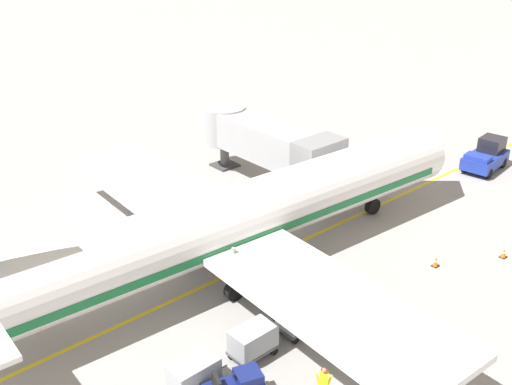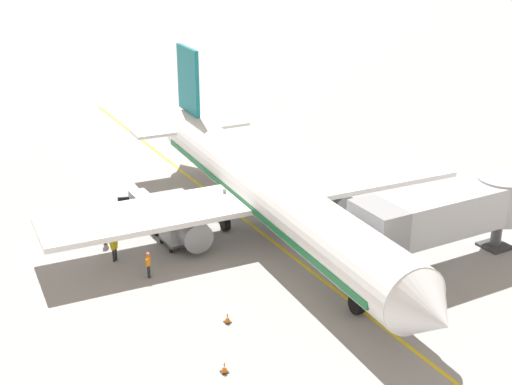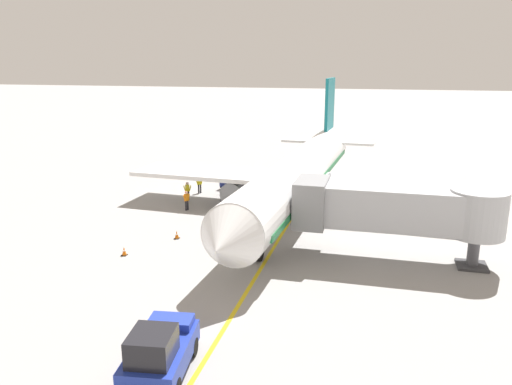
{
  "view_description": "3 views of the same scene",
  "coord_description": "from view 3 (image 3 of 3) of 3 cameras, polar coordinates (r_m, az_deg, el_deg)",
  "views": [
    {
      "loc": [
        22.92,
        -19.14,
        18.76
      ],
      "look_at": [
        -2.81,
        3.4,
        2.74
      ],
      "focal_mm": 42.84,
      "sensor_mm": 36.0,
      "label": 1
    },
    {
      "loc": [
        20.88,
        36.87,
        20.2
      ],
      "look_at": [
        0.43,
        -0.7,
        3.11
      ],
      "focal_mm": 47.7,
      "sensor_mm": 36.0,
      "label": 2
    },
    {
      "loc": [
        -6.77,
        40.05,
        12.35
      ],
      "look_at": [
        2.22,
        4.64,
        2.79
      ],
      "focal_mm": 35.24,
      "sensor_mm": 36.0,
      "label": 3
    }
  ],
  "objects": [
    {
      "name": "ground_crew_wing_walker",
      "position": [
        46.34,
        -7.79,
        0.29
      ],
      "size": [
        0.7,
        0.37,
        1.69
      ],
      "color": "#232328",
      "rests_on": "ground"
    },
    {
      "name": "baggage_cart_third_in_train",
      "position": [
        50.99,
        -0.81,
        1.74
      ],
      "size": [
        1.33,
        2.91,
        1.58
      ],
      "color": "#4C4C51",
      "rests_on": "ground"
    },
    {
      "name": "pushback_tractor",
      "position": [
        21.43,
        -10.9,
        -17.28
      ],
      "size": [
        2.75,
        4.65,
        2.4
      ],
      "color": "#1E339E",
      "rests_on": "ground"
    },
    {
      "name": "ground_plane",
      "position": [
        42.45,
        4.46,
        -2.29
      ],
      "size": [
        400.0,
        400.0,
        0.0
      ],
      "primitive_type": "plane",
      "color": "gray"
    },
    {
      "name": "baggage_cart_front",
      "position": [
        45.14,
        -2.89,
        0.02
      ],
      "size": [
        1.33,
        2.91,
        1.58
      ],
      "color": "#4C4C51",
      "rests_on": "ground"
    },
    {
      "name": "baggage_cart_second_in_train",
      "position": [
        47.85,
        -1.79,
        0.87
      ],
      "size": [
        1.33,
        2.91,
        1.58
      ],
      "color": "#4C4C51",
      "rests_on": "ground"
    },
    {
      "name": "jet_bridge",
      "position": [
        32.63,
        15.56,
        -1.71
      ],
      "size": [
        12.77,
        3.5,
        4.98
      ],
      "color": "#A8AAAF",
      "rests_on": "ground"
    },
    {
      "name": "baggage_tug_lead",
      "position": [
        50.64,
        -2.85,
        1.36
      ],
      "size": [
        1.94,
        2.75,
        1.62
      ],
      "color": "navy",
      "rests_on": "ground"
    },
    {
      "name": "gate_lead_in_line",
      "position": [
        42.45,
        4.46,
        -2.29
      ],
      "size": [
        0.24,
        80.0,
        0.01
      ],
      "primitive_type": "cube",
      "color": "gold",
      "rests_on": "ground"
    },
    {
      "name": "parked_airliner",
      "position": [
        42.08,
        4.9,
        2.04
      ],
      "size": [
        30.24,
        37.33,
        10.63
      ],
      "color": "white",
      "rests_on": "ground"
    },
    {
      "name": "ground_crew_loader",
      "position": [
        43.16,
        -7.88,
        -0.79
      ],
      "size": [
        0.43,
        0.67,
        1.69
      ],
      "color": "#232328",
      "rests_on": "ground"
    },
    {
      "name": "safety_cone_nose_left",
      "position": [
        36.61,
        -8.98,
        -4.75
      ],
      "size": [
        0.36,
        0.36,
        0.59
      ],
      "color": "black",
      "rests_on": "ground"
    },
    {
      "name": "ground_crew_marshaller",
      "position": [
        48.7,
        -6.43,
        1.04
      ],
      "size": [
        0.61,
        0.54,
        1.69
      ],
      "color": "#232328",
      "rests_on": "ground"
    },
    {
      "name": "safety_cone_nose_right",
      "position": [
        34.25,
        -14.74,
        -6.46
      ],
      "size": [
        0.36,
        0.36,
        0.59
      ],
      "color": "black",
      "rests_on": "ground"
    }
  ]
}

